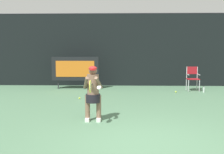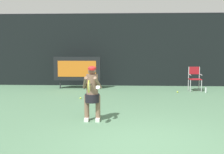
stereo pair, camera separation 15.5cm
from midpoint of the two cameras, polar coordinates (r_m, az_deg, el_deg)
name	(u,v)px [view 1 (the left image)]	position (r m, az deg, el deg)	size (l,w,h in m)	color
ground	(143,146)	(5.77, 5.54, -13.89)	(18.00, 22.00, 0.03)	#517959
backdrop_screen	(129,50)	(14.10, 3.22, 5.55)	(18.00, 0.12, 3.66)	black
scoreboard	(75,69)	(13.15, -7.87, 1.69)	(2.20, 0.21, 1.50)	black
umpire_chair	(193,77)	(12.98, 15.91, -0.01)	(0.52, 0.44, 1.08)	#B7B7BC
water_bottle	(204,90)	(12.67, 18.01, -2.48)	(0.07, 0.07, 0.27)	silver
tennis_player	(93,91)	(7.38, -4.52, -2.94)	(0.53, 0.60, 1.47)	white
tennis_racket	(90,86)	(6.78, -5.12, -1.94)	(0.03, 0.60, 0.31)	black
tennis_ball_loose	(176,92)	(12.33, 12.62, -2.98)	(0.07, 0.07, 0.07)	#CCDB3D
tennis_ball_spare	(79,98)	(10.62, -7.11, -4.34)	(0.07, 0.07, 0.07)	#CCDB3D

